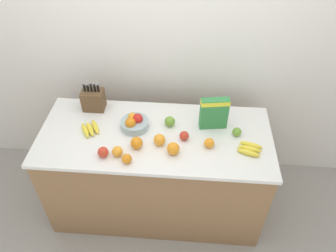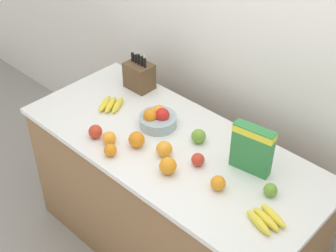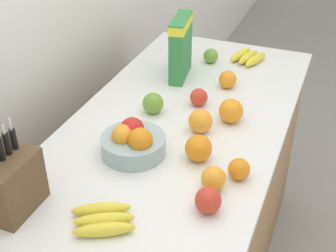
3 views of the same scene
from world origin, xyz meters
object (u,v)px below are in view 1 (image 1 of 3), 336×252
object	(u,v)px
knife_block	(93,99)
orange_back_center	(209,143)
apple_by_knife_block	(184,136)
apple_leftmost	(237,132)
fruit_bowl	(134,123)
banana_bunch_left	(250,149)
cereal_box	(214,112)
banana_bunch_right	(90,129)
orange_front_left	(127,159)
orange_front_center	(160,140)
orange_mid_left	(117,151)
apple_front	(170,121)
orange_mid_right	(137,143)
orange_front_right	(173,149)
apple_rightmost	(103,152)

from	to	relation	value
knife_block	orange_back_center	size ratio (longest dim) A/B	3.65
apple_by_knife_block	apple_leftmost	world-z (taller)	apple_by_knife_block
fruit_bowl	banana_bunch_left	bearing A→B (deg)	-12.00
cereal_box	fruit_bowl	bearing A→B (deg)	176.64
fruit_bowl	apple_leftmost	xyz separation A→B (m)	(0.77, -0.03, -0.01)
orange_back_center	apple_leftmost	bearing A→B (deg)	33.41
cereal_box	apple_leftmost	size ratio (longest dim) A/B	3.92
banana_bunch_right	orange_front_left	bearing A→B (deg)	-41.50
orange_back_center	orange_front_center	bearing A→B (deg)	179.97
orange_mid_left	apple_front	bearing A→B (deg)	45.01
apple_by_knife_block	orange_front_left	world-z (taller)	same
apple_by_knife_block	orange_back_center	xyz separation A→B (m)	(0.18, -0.06, 0.00)
orange_back_center	orange_mid_right	distance (m)	0.52
orange_front_center	cereal_box	bearing A→B (deg)	29.51
banana_bunch_right	apple_front	world-z (taller)	apple_front
knife_block	cereal_box	world-z (taller)	knife_block
knife_block	orange_front_right	size ratio (longest dim) A/B	3.01
cereal_box	orange_front_center	size ratio (longest dim) A/B	3.06
knife_block	orange_front_left	distance (m)	0.67
apple_rightmost	fruit_bowl	bearing A→B (deg)	61.07
knife_block	orange_front_right	bearing A→B (deg)	-33.84
apple_by_knife_block	apple_front	bearing A→B (deg)	129.44
knife_block	cereal_box	distance (m)	0.97
apple_front	banana_bunch_left	bearing A→B (deg)	-20.95
cereal_box	apple_by_knife_block	distance (m)	0.28
apple_front	apple_leftmost	distance (m)	0.51
banana_bunch_right	cereal_box	bearing A→B (deg)	7.28
orange_back_center	orange_front_right	xyz separation A→B (m)	(-0.25, -0.08, 0.01)
orange_front_center	orange_mid_right	bearing A→B (deg)	-163.92
fruit_bowl	banana_bunch_right	distance (m)	0.33
fruit_bowl	orange_mid_right	bearing A→B (deg)	-77.17
knife_block	apple_rightmost	bearing A→B (deg)	-69.85
banana_bunch_left	apple_by_knife_block	size ratio (longest dim) A/B	2.83
orange_front_right	apple_leftmost	bearing A→B (deg)	25.46
banana_bunch_right	knife_block	bearing A→B (deg)	97.01
orange_front_left	apple_leftmost	bearing A→B (deg)	23.13
orange_front_center	orange_front_right	world-z (taller)	orange_front_right
apple_by_knife_block	apple_rightmost	bearing A→B (deg)	-159.06
apple_rightmost	orange_mid_right	distance (m)	0.24
banana_bunch_right	orange_back_center	bearing A→B (deg)	-6.46
apple_rightmost	knife_block	bearing A→B (deg)	110.15
apple_rightmost	apple_front	bearing A→B (deg)	38.97
apple_by_knife_block	orange_front_left	bearing A→B (deg)	-146.03
knife_block	apple_leftmost	xyz separation A→B (m)	(1.13, -0.23, -0.05)
cereal_box	apple_front	world-z (taller)	cereal_box
knife_block	fruit_bowl	xyz separation A→B (m)	(0.36, -0.21, -0.04)
knife_block	cereal_box	xyz separation A→B (m)	(0.95, -0.15, 0.06)
fruit_bowl	apple_front	bearing A→B (deg)	9.22
apple_front	orange_back_center	world-z (taller)	apple_front
cereal_box	banana_bunch_left	world-z (taller)	cereal_box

